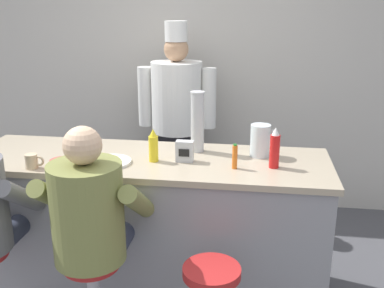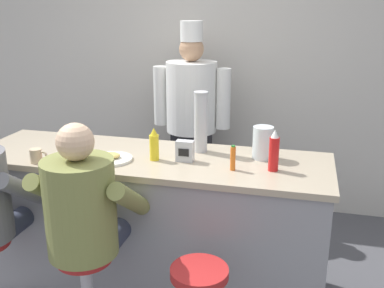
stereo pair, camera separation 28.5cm
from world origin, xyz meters
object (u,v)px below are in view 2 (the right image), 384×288
(ketchup_bottle_red, at_px, (274,152))
(hot_sauce_bottle_orange, at_px, (233,158))
(cook_in_whites_near, at_px, (192,114))
(cereal_bowl, at_px, (65,159))
(water_pitcher_clear, at_px, (263,143))
(napkin_dispenser_chrome, at_px, (185,151))
(diner_seated_olive, at_px, (84,212))
(breakfast_plate, at_px, (111,158))
(cup_stack_steel, at_px, (201,122))
(mustard_bottle_yellow, at_px, (154,145))
(coffee_mug_tan, at_px, (37,156))

(ketchup_bottle_red, distance_m, hot_sauce_bottle_orange, 0.25)
(hot_sauce_bottle_orange, relative_size, cook_in_whites_near, 0.09)
(ketchup_bottle_red, bearing_deg, cereal_bowl, -171.34)
(hot_sauce_bottle_orange, relative_size, water_pitcher_clear, 0.73)
(napkin_dispenser_chrome, distance_m, cook_in_whites_near, 1.27)
(diner_seated_olive, bearing_deg, napkin_dispenser_chrome, 53.24)
(hot_sauce_bottle_orange, distance_m, diner_seated_olive, 0.93)
(breakfast_plate, bearing_deg, napkin_dispenser_chrome, 12.65)
(hot_sauce_bottle_orange, xyz_separation_m, cup_stack_steel, (-0.27, 0.30, 0.13))
(cup_stack_steel, bearing_deg, breakfast_plate, -148.22)
(ketchup_bottle_red, distance_m, mustard_bottle_yellow, 0.76)
(diner_seated_olive, bearing_deg, cereal_bowl, 130.67)
(coffee_mug_tan, relative_size, cup_stack_steel, 0.29)
(hot_sauce_bottle_orange, distance_m, cup_stack_steel, 0.43)
(coffee_mug_tan, distance_m, cup_stack_steel, 1.09)
(ketchup_bottle_red, height_order, water_pitcher_clear, ketchup_bottle_red)
(ketchup_bottle_red, relative_size, breakfast_plate, 0.93)
(mustard_bottle_yellow, relative_size, cereal_bowl, 1.41)
(cook_in_whites_near, bearing_deg, napkin_dispenser_chrome, -77.55)
(ketchup_bottle_red, xyz_separation_m, cereal_bowl, (-1.30, -0.20, -0.10))
(cereal_bowl, bearing_deg, mustard_bottle_yellow, 21.00)
(diner_seated_olive, bearing_deg, water_pitcher_clear, 39.65)
(cereal_bowl, relative_size, cook_in_whites_near, 0.08)
(coffee_mug_tan, bearing_deg, cup_stack_steel, 26.48)
(mustard_bottle_yellow, bearing_deg, cook_in_whites_near, 93.36)
(hot_sauce_bottle_orange, xyz_separation_m, cook_in_whites_near, (-0.60, 1.32, -0.07))
(hot_sauce_bottle_orange, height_order, diner_seated_olive, diner_seated_olive)
(ketchup_bottle_red, bearing_deg, cup_stack_steel, 154.04)
(hot_sauce_bottle_orange, height_order, breakfast_plate, hot_sauce_bottle_orange)
(cereal_bowl, height_order, diner_seated_olive, diner_seated_olive)
(hot_sauce_bottle_orange, distance_m, napkin_dispenser_chrome, 0.34)
(coffee_mug_tan, relative_size, diner_seated_olive, 0.09)
(mustard_bottle_yellow, relative_size, cup_stack_steel, 0.52)
(ketchup_bottle_red, xyz_separation_m, diner_seated_olive, (-1.00, -0.55, -0.26))
(coffee_mug_tan, height_order, napkin_dispenser_chrome, napkin_dispenser_chrome)
(coffee_mug_tan, bearing_deg, cereal_bowl, 10.24)
(cup_stack_steel, bearing_deg, napkin_dispenser_chrome, -103.44)
(water_pitcher_clear, xyz_separation_m, coffee_mug_tan, (-1.39, -0.44, -0.06))
(hot_sauce_bottle_orange, bearing_deg, coffee_mug_tan, -171.86)
(hot_sauce_bottle_orange, bearing_deg, diner_seated_olive, -146.91)
(ketchup_bottle_red, height_order, cook_in_whites_near, cook_in_whites_near)
(ketchup_bottle_red, height_order, cereal_bowl, ketchup_bottle_red)
(cereal_bowl, distance_m, cook_in_whites_near, 1.54)
(cup_stack_steel, bearing_deg, mustard_bottle_yellow, -135.97)
(mustard_bottle_yellow, height_order, hot_sauce_bottle_orange, mustard_bottle_yellow)
(ketchup_bottle_red, bearing_deg, mustard_bottle_yellow, 179.50)
(ketchup_bottle_red, relative_size, mustard_bottle_yellow, 1.20)
(ketchup_bottle_red, relative_size, water_pitcher_clear, 1.20)
(water_pitcher_clear, relative_size, breakfast_plate, 0.77)
(breakfast_plate, xyz_separation_m, cup_stack_steel, (0.52, 0.32, 0.19))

